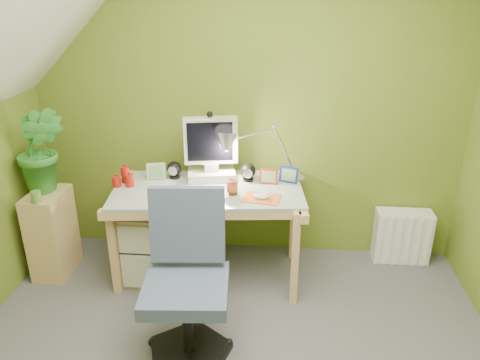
# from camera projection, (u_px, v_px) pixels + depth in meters

# --- Properties ---
(wall_back) EXTENTS (3.20, 0.01, 2.40)m
(wall_back) POSITION_uv_depth(u_px,v_px,m) (247.00, 104.00, 3.43)
(wall_back) COLOR olive
(wall_back) RESTS_ON floor
(desk) EXTENTS (1.37, 0.79, 0.70)m
(desk) POSITION_uv_depth(u_px,v_px,m) (209.00, 232.00, 3.40)
(desk) COLOR tan
(desk) RESTS_ON floor
(monitor) EXTENTS (0.38, 0.26, 0.47)m
(monitor) POSITION_uv_depth(u_px,v_px,m) (211.00, 148.00, 3.33)
(monitor) COLOR beige
(monitor) RESTS_ON desk
(speaker_left) EXTENTS (0.13, 0.13, 0.13)m
(speaker_left) POSITION_uv_depth(u_px,v_px,m) (174.00, 170.00, 3.40)
(speaker_left) COLOR black
(speaker_left) RESTS_ON desk
(speaker_right) EXTENTS (0.13, 0.13, 0.13)m
(speaker_right) POSITION_uv_depth(u_px,v_px,m) (248.00, 172.00, 3.36)
(speaker_right) COLOR black
(speaker_right) RESTS_ON desk
(keyboard) EXTENTS (0.50, 0.21, 0.02)m
(keyboard) POSITION_uv_depth(u_px,v_px,m) (193.00, 194.00, 3.13)
(keyboard) COLOR white
(keyboard) RESTS_ON desk
(mousepad) EXTENTS (0.26, 0.21, 0.01)m
(mousepad) POSITION_uv_depth(u_px,v_px,m) (261.00, 198.00, 3.10)
(mousepad) COLOR #D36120
(mousepad) RESTS_ON desk
(mouse) EXTENTS (0.11, 0.07, 0.04)m
(mouse) POSITION_uv_depth(u_px,v_px,m) (261.00, 196.00, 3.09)
(mouse) COLOR silver
(mouse) RESTS_ON mousepad
(amber_tumbler) EXTENTS (0.08, 0.08, 0.10)m
(amber_tumbler) POSITION_uv_depth(u_px,v_px,m) (232.00, 187.00, 3.15)
(amber_tumbler) COLOR brown
(amber_tumbler) RESTS_ON desk
(candle_cluster) EXTENTS (0.17, 0.15, 0.12)m
(candle_cluster) POSITION_uv_depth(u_px,v_px,m) (124.00, 177.00, 3.29)
(candle_cluster) COLOR #A8170E
(candle_cluster) RESTS_ON desk
(photo_frame_red) EXTENTS (0.13, 0.03, 0.11)m
(photo_frame_red) POSITION_uv_depth(u_px,v_px,m) (269.00, 176.00, 3.31)
(photo_frame_red) COLOR #B42F13
(photo_frame_red) RESTS_ON desk
(photo_frame_blue) EXTENTS (0.13, 0.06, 0.11)m
(photo_frame_blue) POSITION_uv_depth(u_px,v_px,m) (289.00, 174.00, 3.34)
(photo_frame_blue) COLOR navy
(photo_frame_blue) RESTS_ON desk
(photo_frame_green) EXTENTS (0.14, 0.05, 0.12)m
(photo_frame_green) POSITION_uv_depth(u_px,v_px,m) (156.00, 171.00, 3.40)
(photo_frame_green) COLOR #A3CC8C
(photo_frame_green) RESTS_ON desk
(desk_lamp) EXTENTS (0.59, 0.29, 0.61)m
(desk_lamp) POSITION_uv_depth(u_px,v_px,m) (274.00, 140.00, 3.27)
(desk_lamp) COLOR #B2B1B6
(desk_lamp) RESTS_ON desk
(side_ledge) EXTENTS (0.24, 0.37, 0.65)m
(side_ledge) POSITION_uv_depth(u_px,v_px,m) (52.00, 233.00, 3.44)
(side_ledge) COLOR tan
(side_ledge) RESTS_ON floor
(potted_plant) EXTENTS (0.37, 0.31, 0.62)m
(potted_plant) POSITION_uv_depth(u_px,v_px,m) (41.00, 149.00, 3.24)
(potted_plant) COLOR #2F7F2A
(potted_plant) RESTS_ON side_ledge
(green_cup) EXTENTS (0.07, 0.07, 0.08)m
(green_cup) POSITION_uv_depth(u_px,v_px,m) (36.00, 197.00, 3.16)
(green_cup) COLOR #588F3B
(green_cup) RESTS_ON side_ledge
(task_chair) EXTENTS (0.57, 0.57, 0.96)m
(task_chair) POSITION_uv_depth(u_px,v_px,m) (186.00, 287.00, 2.57)
(task_chair) COLOR #3E4B67
(task_chair) RESTS_ON floor
(radiator) EXTENTS (0.42, 0.17, 0.42)m
(radiator) POSITION_uv_depth(u_px,v_px,m) (402.00, 236.00, 3.63)
(radiator) COLOR white
(radiator) RESTS_ON floor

